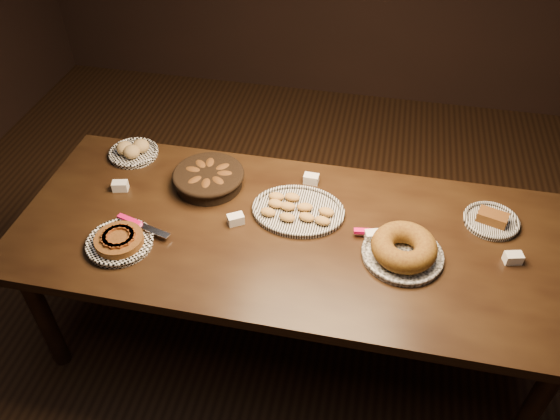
% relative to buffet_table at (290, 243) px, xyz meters
% --- Properties ---
extents(ground, '(5.00, 5.00, 0.00)m').
position_rel_buffet_table_xyz_m(ground, '(0.00, 0.00, -0.68)').
color(ground, black).
rests_on(ground, ground).
extents(buffet_table, '(2.40, 1.00, 0.75)m').
position_rel_buffet_table_xyz_m(buffet_table, '(0.00, 0.00, 0.00)').
color(buffet_table, black).
rests_on(buffet_table, ground).
extents(apple_tart_plate, '(0.34, 0.29, 0.06)m').
position_rel_buffet_table_xyz_m(apple_tart_plate, '(-0.68, -0.22, 0.09)').
color(apple_tart_plate, white).
rests_on(apple_tart_plate, buffet_table).
extents(madeleine_platter, '(0.41, 0.34, 0.05)m').
position_rel_buffet_table_xyz_m(madeleine_platter, '(0.01, 0.12, 0.09)').
color(madeleine_platter, black).
rests_on(madeleine_platter, buffet_table).
extents(bundt_cake_plate, '(0.38, 0.34, 0.11)m').
position_rel_buffet_table_xyz_m(bundt_cake_plate, '(0.48, -0.05, 0.12)').
color(bundt_cake_plate, black).
rests_on(bundt_cake_plate, buffet_table).
extents(croissant_basket, '(0.37, 0.37, 0.08)m').
position_rel_buffet_table_xyz_m(croissant_basket, '(-0.43, 0.23, 0.12)').
color(croissant_basket, black).
rests_on(croissant_basket, buffet_table).
extents(bread_roll_plate, '(0.25, 0.25, 0.08)m').
position_rel_buffet_table_xyz_m(bread_roll_plate, '(-0.88, 0.38, 0.10)').
color(bread_roll_plate, white).
rests_on(bread_roll_plate, buffet_table).
extents(loaf_plate, '(0.24, 0.24, 0.06)m').
position_rel_buffet_table_xyz_m(loaf_plate, '(0.85, 0.23, 0.09)').
color(loaf_plate, black).
rests_on(loaf_plate, buffet_table).
extents(tent_cards, '(1.83, 0.40, 0.04)m').
position_rel_buffet_table_xyz_m(tent_cards, '(0.05, 0.10, 0.10)').
color(tent_cards, white).
rests_on(tent_cards, buffet_table).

